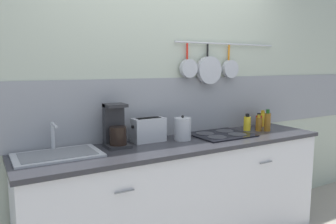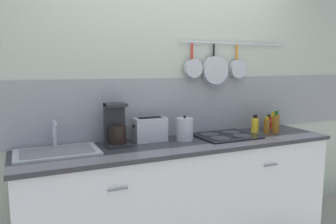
{
  "view_description": "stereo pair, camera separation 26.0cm",
  "coord_description": "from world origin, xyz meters",
  "px_view_note": "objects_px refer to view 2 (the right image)",
  "views": [
    {
      "loc": [
        -1.45,
        -2.23,
        1.56
      ],
      "look_at": [
        -0.15,
        0.0,
        1.2
      ],
      "focal_mm": 35.0,
      "sensor_mm": 36.0,
      "label": 1
    },
    {
      "loc": [
        -1.22,
        -2.35,
        1.56
      ],
      "look_at": [
        -0.15,
        0.0,
        1.2
      ],
      "focal_mm": 35.0,
      "sensor_mm": 36.0,
      "label": 2
    }
  ],
  "objects_px": {
    "bottle_olive_oil": "(255,124)",
    "bottle_hot_sauce": "(276,123)",
    "toaster": "(150,129)",
    "bottle_sesame_oil": "(267,126)",
    "coffee_maker": "(116,128)",
    "bottle_vinegar": "(273,121)",
    "bottle_dish_soap": "(268,123)",
    "kettle": "(185,129)"
  },
  "relations": [
    {
      "from": "bottle_sesame_oil",
      "to": "bottle_hot_sauce",
      "type": "height_order",
      "value": "bottle_hot_sauce"
    },
    {
      "from": "coffee_maker",
      "to": "bottle_dish_soap",
      "type": "distance_m",
      "value": 1.58
    },
    {
      "from": "bottle_sesame_oil",
      "to": "bottle_vinegar",
      "type": "height_order",
      "value": "bottle_vinegar"
    },
    {
      "from": "coffee_maker",
      "to": "toaster",
      "type": "distance_m",
      "value": 0.3
    },
    {
      "from": "bottle_hot_sauce",
      "to": "kettle",
      "type": "bearing_deg",
      "value": 174.03
    },
    {
      "from": "bottle_hot_sauce",
      "to": "bottle_dish_soap",
      "type": "height_order",
      "value": "bottle_hot_sauce"
    },
    {
      "from": "bottle_sesame_oil",
      "to": "coffee_maker",
      "type": "bearing_deg",
      "value": 175.29
    },
    {
      "from": "bottle_olive_oil",
      "to": "bottle_dish_soap",
      "type": "xyz_separation_m",
      "value": [
        0.22,
        0.06,
        -0.01
      ]
    },
    {
      "from": "kettle",
      "to": "bottle_dish_soap",
      "type": "relative_size",
      "value": 1.45
    },
    {
      "from": "bottle_olive_oil",
      "to": "bottle_dish_soap",
      "type": "height_order",
      "value": "bottle_olive_oil"
    },
    {
      "from": "bottle_olive_oil",
      "to": "bottle_hot_sauce",
      "type": "distance_m",
      "value": 0.19
    },
    {
      "from": "bottle_dish_soap",
      "to": "coffee_maker",
      "type": "bearing_deg",
      "value": -179.2
    },
    {
      "from": "bottle_sesame_oil",
      "to": "bottle_dish_soap",
      "type": "bearing_deg",
      "value": 44.04
    },
    {
      "from": "bottle_vinegar",
      "to": "bottle_hot_sauce",
      "type": "bearing_deg",
      "value": -126.12
    },
    {
      "from": "coffee_maker",
      "to": "bottle_sesame_oil",
      "type": "xyz_separation_m",
      "value": [
        1.43,
        -0.12,
        -0.07
      ]
    },
    {
      "from": "kettle",
      "to": "bottle_dish_soap",
      "type": "bearing_deg",
      "value": 5.15
    },
    {
      "from": "toaster",
      "to": "bottle_dish_soap",
      "type": "height_order",
      "value": "toaster"
    },
    {
      "from": "bottle_dish_soap",
      "to": "bottle_sesame_oil",
      "type": "bearing_deg",
      "value": -135.96
    },
    {
      "from": "bottle_hot_sauce",
      "to": "bottle_vinegar",
      "type": "xyz_separation_m",
      "value": [
        0.15,
        0.21,
        -0.02
      ]
    },
    {
      "from": "bottle_sesame_oil",
      "to": "kettle",
      "type": "bearing_deg",
      "value": 176.61
    },
    {
      "from": "bottle_hot_sauce",
      "to": "bottle_sesame_oil",
      "type": "bearing_deg",
      "value": 146.96
    },
    {
      "from": "bottle_olive_oil",
      "to": "bottle_dish_soap",
      "type": "distance_m",
      "value": 0.23
    },
    {
      "from": "bottle_hot_sauce",
      "to": "bottle_dish_soap",
      "type": "relative_size",
      "value": 1.45
    },
    {
      "from": "bottle_hot_sauce",
      "to": "bottle_dish_soap",
      "type": "distance_m",
      "value": 0.2
    },
    {
      "from": "bottle_olive_oil",
      "to": "bottle_hot_sauce",
      "type": "relative_size",
      "value": 0.78
    },
    {
      "from": "bottle_olive_oil",
      "to": "bottle_dish_soap",
      "type": "relative_size",
      "value": 1.13
    },
    {
      "from": "bottle_hot_sauce",
      "to": "toaster",
      "type": "bearing_deg",
      "value": 171.46
    },
    {
      "from": "toaster",
      "to": "bottle_olive_oil",
      "type": "xyz_separation_m",
      "value": [
        1.06,
        -0.06,
        -0.03
      ]
    },
    {
      "from": "coffee_maker",
      "to": "bottle_vinegar",
      "type": "height_order",
      "value": "coffee_maker"
    },
    {
      "from": "coffee_maker",
      "to": "kettle",
      "type": "xyz_separation_m",
      "value": [
        0.58,
        -0.07,
        -0.04
      ]
    },
    {
      "from": "bottle_dish_soap",
      "to": "bottle_hot_sauce",
      "type": "bearing_deg",
      "value": -111.74
    },
    {
      "from": "coffee_maker",
      "to": "bottle_vinegar",
      "type": "bearing_deg",
      "value": 1.53
    },
    {
      "from": "bottle_sesame_oil",
      "to": "bottle_hot_sauce",
      "type": "relative_size",
      "value": 0.75
    },
    {
      "from": "toaster",
      "to": "bottle_sesame_oil",
      "type": "height_order",
      "value": "toaster"
    },
    {
      "from": "toaster",
      "to": "bottle_olive_oil",
      "type": "bearing_deg",
      "value": -3.02
    },
    {
      "from": "coffee_maker",
      "to": "toaster",
      "type": "xyz_separation_m",
      "value": [
        0.3,
        0.02,
        -0.04
      ]
    },
    {
      "from": "toaster",
      "to": "bottle_sesame_oil",
      "type": "relative_size",
      "value": 1.82
    },
    {
      "from": "bottle_olive_oil",
      "to": "bottle_vinegar",
      "type": "relative_size",
      "value": 0.99
    },
    {
      "from": "bottle_olive_oil",
      "to": "coffee_maker",
      "type": "bearing_deg",
      "value": 178.35
    },
    {
      "from": "coffee_maker",
      "to": "toaster",
      "type": "height_order",
      "value": "coffee_maker"
    },
    {
      "from": "bottle_dish_soap",
      "to": "bottle_vinegar",
      "type": "distance_m",
      "value": 0.08
    },
    {
      "from": "toaster",
      "to": "bottle_hot_sauce",
      "type": "height_order",
      "value": "bottle_hot_sauce"
    }
  ]
}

